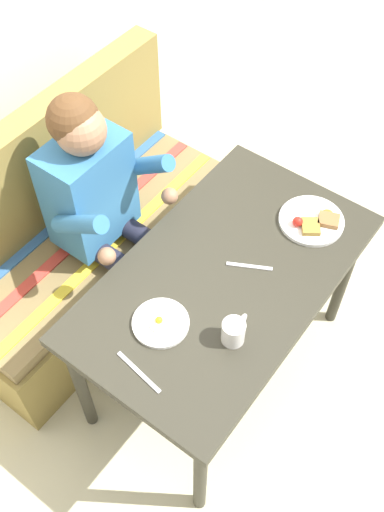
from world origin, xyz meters
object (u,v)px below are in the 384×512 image
(person, at_px, (103,201))
(plate_eggs, at_px, (161,323))
(plate_breakfast, at_px, (313,221))
(table, at_px, (224,287))
(coffee_mug, at_px, (234,331))
(knife, at_px, (138,371))
(fork, at_px, (249,266))
(couch, at_px, (86,243))

(person, xyz_separation_m, plate_eggs, (-0.30, -0.53, -0.00))
(plate_breakfast, bearing_deg, person, 119.60)
(table, xyz_separation_m, plate_eggs, (-0.31, 0.06, 0.09))
(table, height_order, coffee_mug, coffee_mug)
(plate_eggs, height_order, coffee_mug, coffee_mug)
(person, bearing_deg, plate_eggs, -119.19)
(plate_eggs, xyz_separation_m, coffee_mug, (0.10, -0.23, 0.04))
(table, bearing_deg, plate_breakfast, -18.33)
(knife, bearing_deg, plate_eggs, 23.79)
(fork, bearing_deg, coffee_mug, 175.08)
(plate_eggs, xyz_separation_m, fork, (0.39, -0.11, -0.01))
(plate_eggs, distance_m, knife, 0.19)
(plate_breakfast, relative_size, knife, 1.27)
(couch, xyz_separation_m, fork, (0.08, -0.82, 0.40))
(couch, relative_size, fork, 8.47)
(plate_breakfast, height_order, knife, plate_breakfast)
(person, distance_m, coffee_mug, 0.79)
(knife, bearing_deg, coffee_mug, -23.85)
(table, height_order, plate_eggs, plate_eggs)
(table, bearing_deg, person, 90.71)
(couch, height_order, plate_eggs, couch)
(table, bearing_deg, couch, 90.00)
(table, relative_size, knife, 6.00)
(table, relative_size, person, 0.99)
(table, xyz_separation_m, fork, (0.08, -0.05, 0.08))
(fork, bearing_deg, plate_eggs, 136.11)
(coffee_mug, bearing_deg, fork, 23.14)
(plate_eggs, relative_size, fork, 1.17)
(table, xyz_separation_m, knife, (-0.49, 0.00, 0.08))
(table, relative_size, plate_eggs, 6.06)
(table, distance_m, knife, 0.50)
(couch, height_order, coffee_mug, couch)
(person, distance_m, plate_breakfast, 0.83)
(person, bearing_deg, table, -89.29)
(person, height_order, knife, person)
(person, bearing_deg, plate_breakfast, -60.40)
(couch, distance_m, knife, 0.99)
(plate_breakfast, bearing_deg, fork, 166.02)
(plate_breakfast, xyz_separation_m, knife, (-0.89, 0.14, -0.01))
(plate_breakfast, bearing_deg, table, 161.67)
(couch, distance_m, plate_eggs, 0.87)
(plate_eggs, distance_m, coffee_mug, 0.26)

